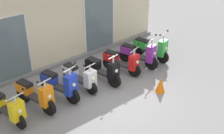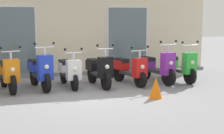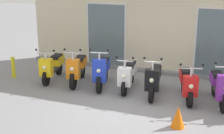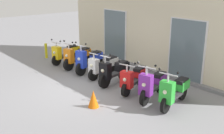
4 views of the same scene
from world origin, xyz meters
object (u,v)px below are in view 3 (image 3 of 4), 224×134
at_px(scooter_purple, 220,86).
at_px(curb_bollard, 13,67).
at_px(scooter_orange, 77,69).
at_px(scooter_blue, 102,71).
at_px(scooter_black, 154,79).
at_px(scooter_white, 128,75).
at_px(scooter_red, 187,83).
at_px(scooter_yellow, 52,66).
at_px(traffic_cone, 178,117).

bearing_deg(scooter_purple, curb_bollard, -177.99).
bearing_deg(curb_bollard, scooter_orange, 7.60).
distance_m(scooter_purple, curb_bollard, 6.46).
xyz_separation_m(scooter_blue, curb_bollard, (-3.05, -0.28, -0.15)).
distance_m(scooter_blue, scooter_black, 1.63).
height_order(scooter_white, scooter_red, scooter_red).
bearing_deg(scooter_yellow, scooter_purple, -0.45).
bearing_deg(scooter_orange, scooter_purple, -0.91).
bearing_deg(curb_bollard, scooter_red, 2.60).
xyz_separation_m(scooter_orange, traffic_cone, (3.49, -1.81, -0.22)).
xyz_separation_m(scooter_orange, scooter_white, (1.64, 0.08, -0.02)).
bearing_deg(scooter_white, scooter_red, -3.86).
height_order(scooter_yellow, traffic_cone, scooter_yellow).
height_order(scooter_orange, scooter_blue, scooter_blue).
bearing_deg(scooter_white, traffic_cone, -45.59).
height_order(scooter_yellow, scooter_blue, scooter_blue).
bearing_deg(scooter_red, scooter_blue, 179.41).
height_order(scooter_purple, traffic_cone, scooter_purple).
height_order(traffic_cone, curb_bollard, curb_bollard).
relative_size(scooter_orange, scooter_black, 1.02).
bearing_deg(scooter_red, traffic_cone, -86.85).
bearing_deg(traffic_cone, scooter_red, 93.15).
distance_m(scooter_yellow, scooter_purple, 5.13).
height_order(scooter_purple, curb_bollard, scooter_purple).
bearing_deg(scooter_red, scooter_yellow, 179.83).
height_order(scooter_orange, traffic_cone, scooter_orange).
xyz_separation_m(scooter_blue, scooter_white, (0.80, 0.09, -0.05)).
relative_size(scooter_purple, curb_bollard, 2.33).
distance_m(scooter_red, traffic_cone, 1.79).
bearing_deg(scooter_purple, scooter_black, -178.94).
bearing_deg(scooter_white, scooter_purple, -3.20).
relative_size(scooter_black, scooter_purple, 0.97).
relative_size(scooter_blue, scooter_purple, 0.97).
distance_m(scooter_white, scooter_red, 1.76).
distance_m(scooter_yellow, scooter_orange, 0.88).
xyz_separation_m(scooter_orange, scooter_purple, (4.25, -0.07, 0.02)).
bearing_deg(scooter_red, curb_bollard, -177.40).
bearing_deg(scooter_blue, scooter_black, -3.06).
distance_m(scooter_black, traffic_cone, 2.01).
height_order(scooter_blue, scooter_white, scooter_blue).
bearing_deg(scooter_red, scooter_white, 176.14).
xyz_separation_m(scooter_purple, curb_bollard, (-6.46, -0.23, -0.14)).
bearing_deg(scooter_yellow, scooter_red, -0.17).
bearing_deg(scooter_black, traffic_cone, -59.16).
relative_size(scooter_yellow, scooter_purple, 0.97).
distance_m(scooter_purple, traffic_cone, 1.92).
relative_size(scooter_yellow, scooter_blue, 1.00).
relative_size(scooter_yellow, scooter_red, 1.04).
relative_size(scooter_purple, traffic_cone, 3.14).
xyz_separation_m(scooter_yellow, scooter_blue, (1.73, 0.01, 0.03)).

